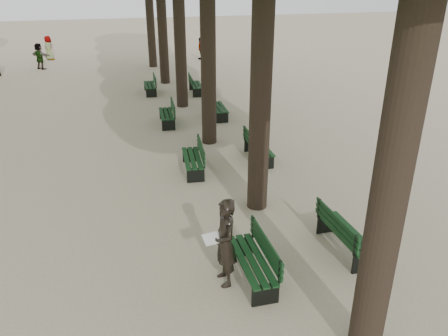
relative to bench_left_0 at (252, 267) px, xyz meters
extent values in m
plane|color=tan|center=(-0.37, -0.20, -0.27)|extent=(120.00, 120.00, 0.00)
cylinder|color=#33261C|center=(1.13, -2.20, 3.48)|extent=(0.52, 0.52, 7.50)
cylinder|color=#33261C|center=(1.13, 2.80, 3.48)|extent=(0.52, 0.52, 7.50)
cylinder|color=#33261C|center=(1.13, 7.80, 3.48)|extent=(0.52, 0.52, 7.50)
cylinder|color=#33261C|center=(1.13, 12.80, 3.48)|extent=(0.52, 0.52, 7.50)
cylinder|color=#33261C|center=(1.13, 17.80, 3.48)|extent=(0.52, 0.52, 7.50)
cylinder|color=#33261C|center=(1.13, 22.80, 3.48)|extent=(0.52, 0.52, 7.50)
cube|color=black|center=(-0.02, 0.00, -0.05)|extent=(0.57, 1.81, 0.45)
cube|color=black|center=(-0.02, 0.00, 0.18)|extent=(0.59, 1.82, 0.04)
cube|color=black|center=(0.26, -0.01, 0.45)|extent=(0.09, 1.80, 0.40)
cube|color=black|center=(-0.02, 5.43, -0.05)|extent=(0.73, 1.85, 0.45)
cube|color=black|center=(-0.02, 5.43, 0.18)|extent=(0.75, 1.85, 0.04)
cube|color=black|center=(0.26, 5.39, 0.45)|extent=(0.26, 1.79, 0.40)
cube|color=black|center=(-0.02, 10.29, -0.05)|extent=(0.68, 1.84, 0.45)
cube|color=black|center=(-0.02, 10.29, 0.18)|extent=(0.70, 1.84, 0.04)
cube|color=black|center=(0.26, 10.27, 0.45)|extent=(0.20, 1.80, 0.40)
cube|color=black|center=(-0.02, 15.56, -0.05)|extent=(0.62, 1.83, 0.45)
cube|color=black|center=(-0.02, 15.56, 0.18)|extent=(0.64, 1.83, 0.04)
cube|color=black|center=(0.26, 15.55, 0.45)|extent=(0.15, 1.80, 0.40)
cube|color=black|center=(2.28, 0.35, -0.05)|extent=(0.54, 1.81, 0.45)
cube|color=black|center=(2.28, 0.35, 0.18)|extent=(0.56, 1.81, 0.04)
cube|color=black|center=(2.00, 0.35, 0.45)|extent=(0.06, 1.80, 0.40)
cube|color=black|center=(2.28, 5.75, -0.05)|extent=(0.61, 1.83, 0.45)
cube|color=black|center=(2.28, 5.75, 0.18)|extent=(0.63, 1.83, 0.04)
cube|color=black|center=(2.00, 5.76, 0.45)|extent=(0.14, 1.80, 0.40)
cube|color=black|center=(2.28, 10.63, -0.05)|extent=(0.67, 1.84, 0.45)
cube|color=black|center=(2.28, 10.63, 0.18)|extent=(0.69, 1.84, 0.04)
cube|color=black|center=(2.00, 10.65, 0.45)|extent=(0.19, 1.80, 0.40)
cube|color=black|center=(2.28, 14.93, -0.05)|extent=(0.69, 1.84, 0.45)
cube|color=black|center=(2.28, 14.93, 0.18)|extent=(0.71, 1.84, 0.04)
cube|color=black|center=(2.00, 14.96, 0.45)|extent=(0.22, 1.80, 0.40)
imported|color=black|center=(-0.54, 0.06, 0.63)|extent=(0.39, 0.74, 1.81)
cube|color=white|center=(-0.79, 0.06, 0.78)|extent=(0.37, 0.29, 0.12)
imported|color=#262628|center=(-5.61, 27.34, 0.56)|extent=(0.84, 0.79, 1.67)
imported|color=#262628|center=(-5.94, 23.95, 0.55)|extent=(1.33, 1.28, 1.64)
imported|color=#262628|center=(4.81, 24.62, 0.49)|extent=(0.42, 0.93, 1.52)
camera|label=1|loc=(-2.51, -6.66, 5.28)|focal=35.00mm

